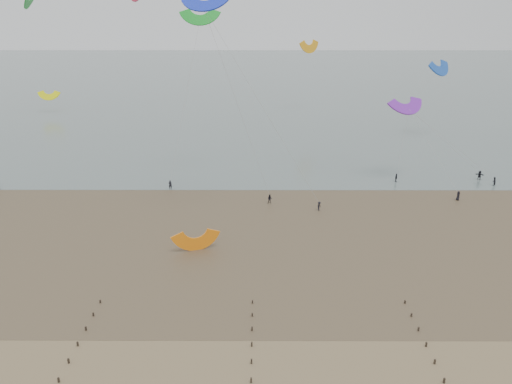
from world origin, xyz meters
TOP-DOWN VIEW (x-y plane):
  - ground at (0.00, 0.00)m, footprint 500.00×500.00m
  - sea_and_shore at (-4.08, 34.40)m, footprint 500.00×665.00m
  - kitesurfer_lead at (-12.01, 50.59)m, footprint 0.65×0.43m
  - kitesurfers at (29.00, 49.83)m, footprint 97.04×17.23m
  - grounded_kite at (-4.19, 25.53)m, footprint 6.88×6.04m
  - kites_airborne at (-18.39, 86.71)m, footprint 232.50×99.51m

SIDE VIEW (x-z plane):
  - ground at x=0.00m, z-range 0.00..0.00m
  - grounded_kite at x=-4.19m, z-range -1.60..1.60m
  - sea_and_shore at x=-4.08m, z-range -0.01..0.02m
  - kitesurfers at x=29.00m, z-range -0.07..1.81m
  - kitesurfer_lead at x=-12.01m, z-range 0.00..1.77m
  - kites_airborne at x=-18.39m, z-range 1.99..43.96m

